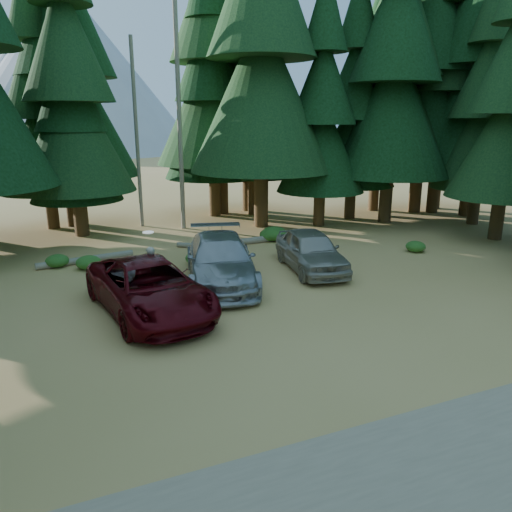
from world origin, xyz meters
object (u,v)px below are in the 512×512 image
Objects in this scene: log_right at (268,239)px; frisbee_player at (151,270)px; silver_minivan_center at (221,260)px; log_left at (86,260)px; red_pickup at (149,288)px; silver_minivan_right at (311,250)px; log_mid at (206,247)px.

frisbee_player is at bearing -144.86° from log_right.
log_right is (4.20, 5.09, -0.71)m from silver_minivan_center.
frisbee_player is 9.06m from log_right.
log_left is at bearing 147.83° from silver_minivan_center.
log_right is at bearing 65.23° from silver_minivan_center.
frisbee_player is (0.30, 1.23, 0.20)m from red_pickup.
silver_minivan_right is 0.97× the size of log_right.
log_left is at bearing -83.88° from frisbee_player.
silver_minivan_center is 4.95m from log_mid.
silver_minivan_center reaches higher than silver_minivan_right.
silver_minivan_center is 2.80m from frisbee_player.
log_left is (-4.38, 4.69, -0.72)m from silver_minivan_center.
silver_minivan_center is at bearing -59.08° from log_mid.
log_mid is at bearing -134.64° from frisbee_player.
log_mid is 3.28m from log_right.
red_pickup reaches higher than log_mid.
silver_minivan_right is 9.44m from log_left.
frisbee_player reaches higher than log_mid.
log_mid is (5.32, 0.11, -0.02)m from log_left.
silver_minivan_center is 3.85m from silver_minivan_right.
red_pickup reaches higher than silver_minivan_right.
frisbee_player is at bearing -163.45° from silver_minivan_right.
silver_minivan_center is 6.46m from log_left.
silver_minivan_right reaches higher than log_right.
red_pickup is at bearing -153.90° from silver_minivan_right.
log_mid is at bearing 51.47° from red_pickup.
log_left is (-1.68, 5.40, -0.88)m from frisbee_player.
silver_minivan_right is at bearing 8.60° from red_pickup.
red_pickup is 6.81m from log_left.
log_right is at bearing 46.96° from log_mid.
silver_minivan_right reaches higher than log_left.
silver_minivan_center is 2.83× the size of frisbee_player.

